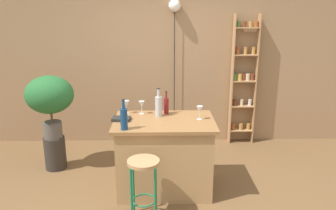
{
  "coord_description": "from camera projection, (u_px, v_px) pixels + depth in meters",
  "views": [
    {
      "loc": [
        -0.03,
        -3.44,
        2.15
      ],
      "look_at": [
        0.05,
        0.55,
        1.01
      ],
      "focal_mm": 35.9,
      "sensor_mm": 36.0,
      "label": 1
    }
  ],
  "objects": [
    {
      "name": "potted_plant",
      "position": [
        50.0,
        97.0,
        4.44
      ],
      "size": [
        0.63,
        0.57,
        0.86
      ],
      "color": "#514C47",
      "rests_on": "plant_stool"
    },
    {
      "name": "pendant_globe_light",
      "position": [
        175.0,
        9.0,
        5.08
      ],
      "size": [
        0.19,
        0.19,
        2.29
      ],
      "color": "black",
      "rests_on": "ground"
    },
    {
      "name": "wine_glass_left",
      "position": [
        142.0,
        105.0,
        4.15
      ],
      "size": [
        0.07,
        0.07,
        0.16
      ],
      "color": "silver",
      "rests_on": "kitchen_counter"
    },
    {
      "name": "bar_stool",
      "position": [
        144.0,
        176.0,
        3.44
      ],
      "size": [
        0.33,
        0.33,
        0.68
      ],
      "color": "#196642",
      "rests_on": "ground"
    },
    {
      "name": "back_wall",
      "position": [
        163.0,
        57.0,
        5.38
      ],
      "size": [
        6.4,
        0.1,
        2.8
      ],
      "primitive_type": "cube",
      "color": "#997551",
      "rests_on": "ground"
    },
    {
      "name": "bottle_olive_oil",
      "position": [
        124.0,
        118.0,
        3.61
      ],
      "size": [
        0.08,
        0.08,
        0.34
      ],
      "color": "navy",
      "rests_on": "kitchen_counter"
    },
    {
      "name": "wine_glass_center",
      "position": [
        200.0,
        110.0,
        3.94
      ],
      "size": [
        0.07,
        0.07,
        0.16
      ],
      "color": "silver",
      "rests_on": "kitchen_counter"
    },
    {
      "name": "spice_shelf",
      "position": [
        244.0,
        79.0,
        5.36
      ],
      "size": [
        0.4,
        0.15,
        2.08
      ],
      "color": "tan",
      "rests_on": "ground"
    },
    {
      "name": "ground",
      "position": [
        165.0,
        201.0,
        3.9
      ],
      "size": [
        12.0,
        12.0,
        0.0
      ],
      "primitive_type": "plane",
      "color": "brown"
    },
    {
      "name": "bottle_wine_red",
      "position": [
        166.0,
        105.0,
        4.17
      ],
      "size": [
        0.06,
        0.06,
        0.29
      ],
      "color": "maroon",
      "rests_on": "kitchen_counter"
    },
    {
      "name": "kitchen_counter",
      "position": [
        164.0,
        155.0,
        4.06
      ],
      "size": [
        1.19,
        0.8,
        0.89
      ],
      "color": "#A87F51",
      "rests_on": "ground"
    },
    {
      "name": "cookbook",
      "position": [
        121.0,
        119.0,
        3.94
      ],
      "size": [
        0.22,
        0.17,
        0.03
      ],
      "primitive_type": "cube",
      "rotation": [
        0.0,
        0.0,
        -0.1
      ],
      "color": "black",
      "rests_on": "kitchen_counter"
    },
    {
      "name": "plant_stool",
      "position": [
        55.0,
        153.0,
        4.66
      ],
      "size": [
        0.29,
        0.29,
        0.46
      ],
      "primitive_type": "cylinder",
      "color": "#2D2823",
      "rests_on": "ground"
    },
    {
      "name": "bottle_spirits_clear",
      "position": [
        159.0,
        106.0,
        4.06
      ],
      "size": [
        0.08,
        0.08,
        0.35
      ],
      "color": "#B2B2B7",
      "rests_on": "kitchen_counter"
    },
    {
      "name": "wine_glass_right",
      "position": [
        126.0,
        104.0,
        4.17
      ],
      "size": [
        0.07,
        0.07,
        0.16
      ],
      "color": "silver",
      "rests_on": "kitchen_counter"
    }
  ]
}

